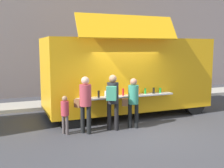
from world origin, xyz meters
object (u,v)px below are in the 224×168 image
at_px(customer_front_ordering, 133,99).
at_px(child_near_queue, 65,111).
at_px(customer_rear_waiting, 85,100).
at_px(food_truck_main, 127,73).
at_px(trash_bin, 175,88).
at_px(customer_mid_with_backpack, 113,97).

distance_m(customer_front_ordering, child_near_queue, 2.23).
bearing_deg(customer_rear_waiting, food_truck_main, 0.61).
bearing_deg(child_near_queue, food_truck_main, -0.33).
xyz_separation_m(trash_bin, child_near_queue, (-6.84, -3.94, 0.23)).
bearing_deg(customer_front_ordering, customer_rear_waiting, 115.12).
relative_size(customer_front_ordering, customer_mid_with_backpack, 0.92).
bearing_deg(customer_front_ordering, child_near_queue, 111.88).
bearing_deg(customer_front_ordering, food_truck_main, 7.42).
xyz_separation_m(customer_front_ordering, customer_rear_waiting, (-1.61, 0.06, 0.07)).
xyz_separation_m(food_truck_main, customer_mid_with_backpack, (-1.38, -1.83, -0.53)).
height_order(food_truck_main, trash_bin, food_truck_main).
relative_size(customer_mid_with_backpack, child_near_queue, 1.50).
xyz_separation_m(trash_bin, customer_mid_with_backpack, (-5.35, -4.15, 0.61)).
relative_size(trash_bin, customer_rear_waiting, 0.55).
height_order(food_truck_main, customer_mid_with_backpack, food_truck_main).
relative_size(food_truck_main, customer_front_ordering, 3.86).
bearing_deg(food_truck_main, customer_front_ordering, -109.52).
height_order(customer_front_ordering, customer_rear_waiting, customer_rear_waiting).
height_order(food_truck_main, child_near_queue, food_truck_main).
xyz_separation_m(food_truck_main, child_near_queue, (-2.87, -1.62, -0.92)).
bearing_deg(customer_mid_with_backpack, customer_front_ordering, -59.14).
xyz_separation_m(food_truck_main, trash_bin, (3.97, 2.32, -1.14)).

